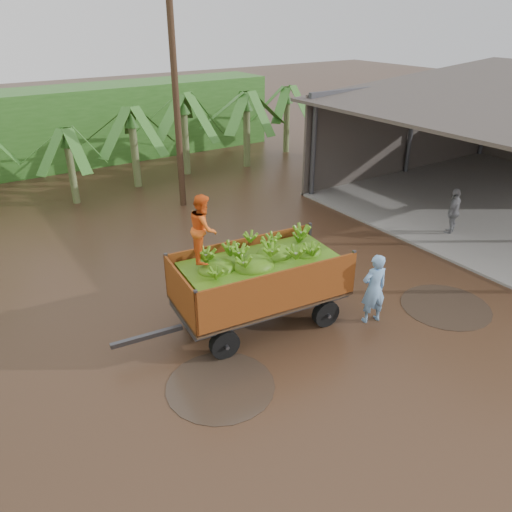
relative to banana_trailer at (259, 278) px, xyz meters
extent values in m
plane|color=black|center=(1.70, 0.83, -1.24)|extent=(100.00, 100.00, 0.00)
cube|color=gray|center=(12.70, 1.83, -1.20)|extent=(12.00, 10.00, 0.08)
cube|color=#383330|center=(12.70, 6.73, 0.76)|extent=(12.00, 0.12, 4.00)
cube|color=#2D661E|center=(-0.30, 16.83, 0.56)|extent=(22.00, 3.00, 3.60)
cube|color=#47474C|center=(-2.76, 0.29, -0.75)|extent=(1.61, 0.28, 0.11)
imported|color=orange|center=(-1.17, 0.44, 1.40)|extent=(0.87, 0.93, 1.53)
imported|color=#79AADD|center=(2.35, -1.46, -0.33)|extent=(0.74, 0.57, 1.81)
imported|color=gray|center=(8.45, 0.83, -0.42)|extent=(1.04, 0.70, 1.65)
cylinder|color=#47301E|center=(2.10, 8.46, 2.85)|extent=(0.24, 0.24, 8.18)
camera|label=1|loc=(-5.75, -8.53, 5.70)|focal=35.00mm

